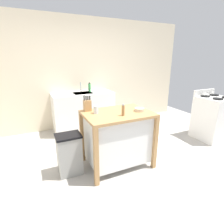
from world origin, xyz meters
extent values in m
plane|color=#ADA8A0|center=(0.00, 0.00, 0.00)|extent=(6.62, 6.62, 0.00)
cube|color=beige|center=(0.00, 2.17, 1.30)|extent=(5.62, 0.10, 2.60)
cube|color=#AD7F4C|center=(-0.01, 0.15, 0.87)|extent=(1.02, 0.73, 0.04)
cube|color=silver|center=(-0.01, 0.15, 0.48)|extent=(0.92, 0.63, 0.75)
cube|color=#AD7F4C|center=(-0.49, -0.19, 0.43)|extent=(0.06, 0.06, 0.85)
cube|color=#AD7F4C|center=(0.47, -0.19, 0.43)|extent=(0.06, 0.06, 0.85)
cube|color=#AD7F4C|center=(-0.49, 0.49, 0.43)|extent=(0.06, 0.06, 0.85)
cube|color=#AD7F4C|center=(0.47, 0.49, 0.43)|extent=(0.06, 0.06, 0.85)
cube|color=#AD7F4C|center=(-0.40, 0.42, 0.98)|extent=(0.11, 0.09, 0.17)
cylinder|color=black|center=(-0.44, 0.42, 1.10)|extent=(0.02, 0.02, 0.08)
cylinder|color=black|center=(-0.41, 0.42, 1.10)|extent=(0.02, 0.02, 0.07)
cylinder|color=black|center=(-0.39, 0.42, 1.09)|extent=(0.02, 0.02, 0.06)
cylinder|color=black|center=(-0.36, 0.42, 1.09)|extent=(0.02, 0.02, 0.07)
cylinder|color=beige|center=(0.33, 0.07, 0.92)|extent=(0.15, 0.15, 0.05)
cylinder|color=gray|center=(0.33, 0.07, 0.94)|extent=(0.13, 0.13, 0.01)
cylinder|color=silver|center=(-0.32, 0.24, 0.95)|extent=(0.07, 0.07, 0.12)
cylinder|color=#9E7042|center=(-0.01, -0.02, 0.97)|extent=(0.04, 0.04, 0.15)
sphere|color=#99999E|center=(-0.01, -0.02, 1.05)|extent=(0.03, 0.03, 0.03)
cube|color=gray|center=(-0.76, 0.23, 0.30)|extent=(0.34, 0.26, 0.60)
cube|color=black|center=(-0.76, 0.23, 0.61)|extent=(0.36, 0.28, 0.03)
cube|color=silver|center=(-0.08, 1.82, 0.45)|extent=(1.40, 0.60, 0.91)
cube|color=silver|center=(-0.08, 1.80, 0.89)|extent=(0.44, 0.36, 0.03)
cylinder|color=#B7BCC1|center=(-0.08, 1.96, 1.02)|extent=(0.02, 0.02, 0.22)
cylinder|color=green|center=(0.10, 1.84, 1.01)|extent=(0.06, 0.06, 0.20)
cylinder|color=black|center=(0.10, 1.84, 1.12)|extent=(0.04, 0.04, 0.02)
cube|color=white|center=(2.26, 0.18, 0.45)|extent=(0.60, 0.60, 0.91)
cube|color=white|center=(2.26, 0.46, 0.97)|extent=(0.60, 0.04, 0.12)
cylinder|color=black|center=(2.12, 0.04, 0.92)|extent=(0.18, 0.18, 0.02)
cylinder|color=black|center=(2.12, 0.32, 0.92)|extent=(0.18, 0.18, 0.02)
cylinder|color=black|center=(2.40, 0.32, 0.92)|extent=(0.18, 0.18, 0.02)
camera|label=1|loc=(-1.15, -2.10, 1.68)|focal=28.03mm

